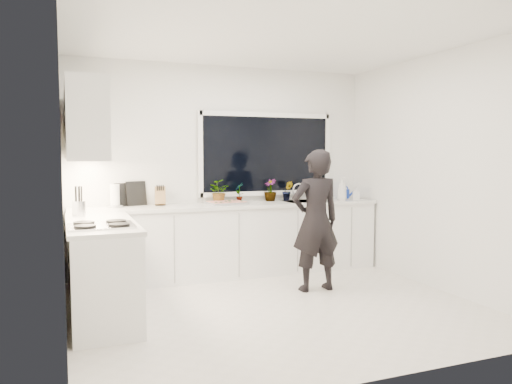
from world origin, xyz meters
name	(u,v)px	position (x,y,z in m)	size (l,w,h in m)	color
floor	(277,308)	(0.00, 0.00, -0.01)	(4.00, 3.50, 0.02)	beige
wall_back	(224,169)	(0.00, 1.76, 1.35)	(4.00, 0.02, 2.70)	white
wall_left	(61,178)	(-2.01, 0.00, 1.35)	(0.02, 3.50, 2.70)	white
wall_right	(438,172)	(2.01, 0.00, 1.35)	(0.02, 3.50, 2.70)	white
ceiling	(278,35)	(0.00, 0.00, 2.71)	(4.00, 3.50, 0.02)	white
window	(267,154)	(0.60, 1.73, 1.55)	(1.80, 0.02, 1.00)	black
base_cabinets_back	(231,241)	(0.00, 1.45, 0.44)	(3.92, 0.58, 0.88)	white
base_cabinets_left	(102,271)	(-1.67, 0.35, 0.44)	(0.58, 1.60, 0.88)	white
countertop_back	(231,205)	(0.00, 1.44, 0.90)	(3.94, 0.62, 0.04)	silver
countertop_left	(101,223)	(-1.67, 0.35, 0.90)	(0.62, 1.60, 0.04)	silver
upper_cabinets	(83,124)	(-1.79, 0.70, 1.85)	(0.34, 2.10, 0.70)	white
sink	(305,205)	(1.05, 1.45, 0.87)	(0.58, 0.42, 0.14)	silver
faucet	(299,192)	(1.05, 1.65, 1.03)	(0.03, 0.03, 0.22)	silver
stovetop	(101,225)	(-1.69, 0.00, 0.94)	(0.56, 0.48, 0.03)	black
person	(316,220)	(0.67, 0.43, 0.80)	(0.59, 0.38, 1.61)	black
pizza_tray	(226,203)	(-0.07, 1.42, 0.94)	(0.46, 0.34, 0.03)	#B7B6BB
pizza	(226,202)	(-0.07, 1.42, 0.95)	(0.42, 0.30, 0.01)	red
watering_can	(344,194)	(1.76, 1.61, 0.98)	(0.14, 0.14, 0.13)	#1231AD
paper_towel_roll	(115,197)	(-1.42, 1.55, 1.05)	(0.11, 0.11, 0.26)	white
knife_block	(160,197)	(-0.88, 1.59, 1.03)	(0.13, 0.10, 0.22)	#8F5B42
utensil_crock	(79,209)	(-1.85, 0.80, 1.00)	(0.13, 0.13, 0.16)	silver
picture_frame_large	(124,195)	(-1.30, 1.69, 1.06)	(0.22, 0.02, 0.28)	black
picture_frame_small	(136,193)	(-1.15, 1.69, 1.07)	(0.25, 0.02, 0.30)	black
herb_plants	(242,191)	(0.20, 1.61, 1.07)	(1.26, 0.36, 0.30)	#26662D
soap_bottles	(345,190)	(1.59, 1.30, 1.07)	(0.36, 0.16, 0.33)	#D8BF66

